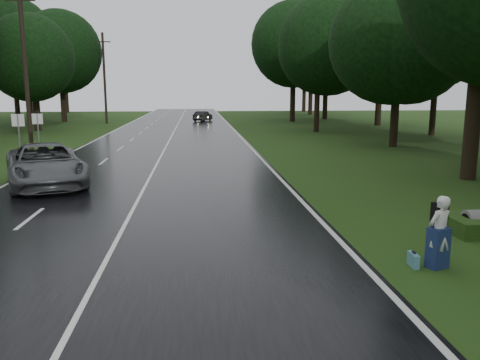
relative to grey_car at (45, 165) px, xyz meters
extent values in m
plane|color=#213F12|center=(4.07, -7.34, -0.90)|extent=(160.00, 160.00, 0.00)
cube|color=black|center=(4.07, 12.66, -0.88)|extent=(12.00, 140.00, 0.04)
cube|color=silver|center=(4.07, 12.66, -0.85)|extent=(0.12, 140.00, 0.01)
imported|color=#505356|center=(0.00, 0.00, 0.00)|extent=(4.87, 6.79, 1.72)
imported|color=black|center=(7.03, 41.38, -0.23)|extent=(2.58, 4.02, 1.25)
imported|color=silver|center=(11.50, -10.35, -0.08)|extent=(0.71, 0.60, 1.65)
cube|color=navy|center=(11.50, -10.35, -0.44)|extent=(0.54, 0.46, 0.92)
cube|color=black|center=(11.60, -10.13, 0.29)|extent=(0.42, 0.33, 0.53)
cube|color=teal|center=(11.01, -10.25, -0.74)|extent=(0.15, 0.44, 0.31)
camera|label=1|loc=(6.20, -20.13, 3.01)|focal=36.01mm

